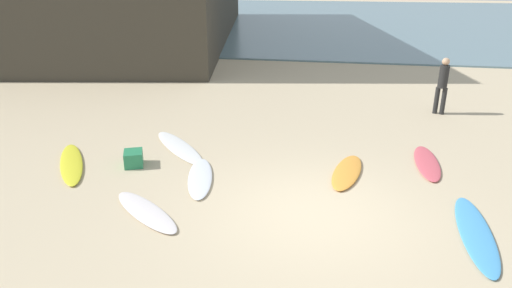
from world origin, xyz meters
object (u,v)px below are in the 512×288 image
surfboard_1 (200,178)px  surfboard_2 (427,163)px  surfboard_3 (179,147)px  beachgoer_near (443,83)px  beach_cooler (134,158)px  surfboard_0 (475,233)px  surfboard_5 (347,172)px  surfboard_4 (71,163)px  surfboard_6 (146,211)px

surfboard_1 → surfboard_2: size_ratio=0.98×
surfboard_3 → beachgoer_near: (6.97, 4.12, 0.94)m
beach_cooler → beachgoer_near: bearing=34.7°
surfboard_0 → surfboard_2: 2.95m
surfboard_1 → surfboard_2: 5.21m
surfboard_1 → surfboard_3: size_ratio=0.79×
surfboard_5 → surfboard_3: bearing=0.0°
surfboard_0 → beachgoer_near: 7.10m
surfboard_1 → surfboard_3: surfboard_1 is taller
surfboard_4 → surfboard_6: (2.55, -1.76, -0.01)m
surfboard_4 → surfboard_5: bearing=-26.2°
surfboard_3 → surfboard_5: surfboard_5 is taller
surfboard_1 → surfboard_6: (-0.58, -1.56, -0.00)m
surfboard_0 → surfboard_1: 5.39m
surfboard_3 → surfboard_4: 2.53m
beachgoer_near → beach_cooler: (-7.65, -5.30, -0.79)m
surfboard_2 → surfboard_6: bearing=32.2°
surfboard_0 → beachgoer_near: bearing=88.1°
surfboard_2 → beach_cooler: beach_cooler is taller
surfboard_1 → surfboard_6: bearing=-124.5°
surfboard_4 → surfboard_1: bearing=-35.6°
beachgoer_near → surfboard_3: bearing=48.9°
surfboard_3 → surfboard_6: (0.45, -3.17, 0.00)m
surfboard_3 → surfboard_6: 3.21m
surfboard_0 → surfboard_4: size_ratio=1.02×
surfboard_1 → beachgoer_near: (5.95, 5.73, 0.93)m
surfboard_4 → beachgoer_near: size_ratio=1.46×
beachgoer_near → surfboard_4: bearing=49.7°
surfboard_5 → surfboard_6: size_ratio=0.98×
surfboard_3 → surfboard_5: size_ratio=1.32×
surfboard_1 → surfboard_2: (4.94, 1.66, 0.00)m
surfboard_4 → beach_cooler: (1.43, 0.23, 0.13)m
surfboard_1 → surfboard_0: bearing=-27.8°
surfboard_0 → surfboard_3: size_ratio=1.00×
surfboard_2 → surfboard_4: (-8.06, -1.46, 0.01)m
surfboard_5 → surfboard_6: surfboard_5 is taller
surfboard_1 → beach_cooler: 1.76m
surfboard_1 → beachgoer_near: size_ratio=1.17×
surfboard_1 → surfboard_4: bearing=162.1°
surfboard_4 → beach_cooler: beach_cooler is taller
surfboard_5 → beachgoer_near: (2.84, 4.91, 0.93)m
surfboard_6 → surfboard_1: bearing=18.7°
surfboard_2 → beach_cooler: (-6.63, -1.23, 0.14)m
surfboard_1 → beachgoer_near: 8.31m
surfboard_2 → surfboard_5: (-1.82, -0.84, 0.00)m
surfboard_6 → beach_cooler: (-1.12, 1.99, 0.14)m
surfboard_3 → beachgoer_near: bearing=169.6°
surfboard_1 → surfboard_5: bearing=0.7°
surfboard_2 → beachgoer_near: bearing=-102.1°
surfboard_1 → beach_cooler: bearing=151.5°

